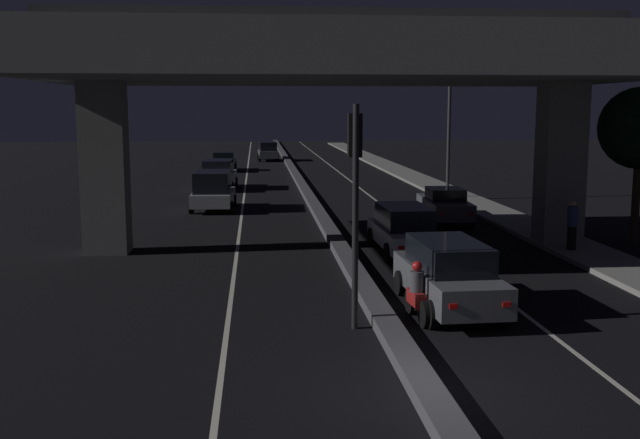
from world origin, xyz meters
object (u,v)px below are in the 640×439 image
(car_grey_lead, at_px, (448,274))
(car_grey_third, at_px, (445,205))
(traffic_light_left_of_median, at_px, (355,177))
(car_white_second, at_px, (404,229))
(car_silver_lead_oncoming, at_px, (213,190))
(street_lamp, at_px, (444,111))
(motorcycle_red_filtering_near, at_px, (417,295))
(car_dark_green_third_oncoming, at_px, (224,161))
(car_grey_fourth_oncoming, at_px, (268,151))
(pedestrian_on_sidewalk, at_px, (572,225))
(car_silver_second_oncoming, at_px, (219,174))

(car_grey_lead, xyz_separation_m, car_grey_third, (3.44, 13.90, -0.12))
(traffic_light_left_of_median, xyz_separation_m, car_white_second, (2.79, 8.33, -2.53))
(car_silver_lead_oncoming, bearing_deg, car_grey_third, 66.09)
(street_lamp, xyz_separation_m, car_silver_lead_oncoming, (-12.07, -3.02, -3.73))
(traffic_light_left_of_median, relative_size, car_silver_lead_oncoming, 1.17)
(car_grey_lead, bearing_deg, car_grey_third, -16.17)
(car_white_second, xyz_separation_m, car_silver_lead_oncoming, (-7.03, 11.76, 0.12))
(car_white_second, distance_m, car_silver_lead_oncoming, 13.70)
(car_silver_lead_oncoming, xyz_separation_m, motorcycle_red_filtering_near, (5.75, -19.71, -0.37))
(street_lamp, relative_size, car_dark_green_third_oncoming, 1.80)
(car_silver_lead_oncoming, xyz_separation_m, car_dark_green_third_oncoming, (-0.45, 22.93, -0.23))
(traffic_light_left_of_median, bearing_deg, car_grey_fourth_oncoming, 91.09)
(traffic_light_left_of_median, height_order, car_dark_green_third_oncoming, traffic_light_left_of_median)
(car_white_second, height_order, car_grey_third, car_white_second)
(traffic_light_left_of_median, bearing_deg, street_lamp, 71.28)
(motorcycle_red_filtering_near, xyz_separation_m, pedestrian_on_sidewalk, (6.90, 7.42, 0.39))
(street_lamp, xyz_separation_m, car_grey_third, (-1.91, -7.92, -3.94))
(car_white_second, bearing_deg, pedestrian_on_sidewalk, -96.67)
(car_grey_lead, xyz_separation_m, pedestrian_on_sidewalk, (5.93, 6.51, 0.11))
(car_grey_third, xyz_separation_m, car_silver_second_oncoming, (-10.37, 14.40, 0.14))
(car_silver_lead_oncoming, height_order, motorcycle_red_filtering_near, car_silver_lead_oncoming)
(car_silver_lead_oncoming, bearing_deg, street_lamp, 105.89)
(traffic_light_left_of_median, xyz_separation_m, car_grey_lead, (2.48, 1.29, -2.51))
(car_white_second, bearing_deg, car_grey_fourth_oncoming, 3.44)
(street_lamp, height_order, car_grey_fourth_oncoming, street_lamp)
(car_grey_third, bearing_deg, traffic_light_left_of_median, 161.36)
(car_dark_green_third_oncoming, relative_size, motorcycle_red_filtering_near, 2.49)
(car_grey_fourth_oncoming, bearing_deg, car_silver_lead_oncoming, -7.41)
(motorcycle_red_filtering_near, bearing_deg, car_grey_fourth_oncoming, -1.53)
(traffic_light_left_of_median, distance_m, car_grey_fourth_oncoming, 54.21)
(pedestrian_on_sidewalk, bearing_deg, car_silver_lead_oncoming, 135.83)
(motorcycle_red_filtering_near, height_order, pedestrian_on_sidewalk, pedestrian_on_sidewalk)
(car_white_second, distance_m, car_dark_green_third_oncoming, 35.49)
(car_white_second, distance_m, car_grey_fourth_oncoming, 45.97)
(car_silver_second_oncoming, bearing_deg, street_lamp, 64.82)
(street_lamp, height_order, pedestrian_on_sidewalk, street_lamp)
(car_grey_lead, distance_m, motorcycle_red_filtering_near, 1.36)
(traffic_light_left_of_median, height_order, car_grey_fourth_oncoming, traffic_light_left_of_median)
(street_lamp, height_order, car_silver_lead_oncoming, street_lamp)
(car_white_second, distance_m, car_grey_third, 7.54)
(car_grey_lead, height_order, pedestrian_on_sidewalk, pedestrian_on_sidewalk)
(car_grey_fourth_oncoming, xyz_separation_m, motorcycle_red_filtering_near, (2.54, -53.77, -0.34))
(car_grey_fourth_oncoming, bearing_deg, car_silver_second_oncoming, -9.93)
(traffic_light_left_of_median, relative_size, car_white_second, 1.07)
(car_silver_second_oncoming, height_order, car_grey_fourth_oncoming, car_silver_second_oncoming)
(traffic_light_left_of_median, height_order, motorcycle_red_filtering_near, traffic_light_left_of_median)
(car_dark_green_third_oncoming, bearing_deg, motorcycle_red_filtering_near, 8.07)
(street_lamp, bearing_deg, motorcycle_red_filtering_near, -105.54)
(street_lamp, distance_m, pedestrian_on_sidewalk, 15.76)
(car_white_second, distance_m, pedestrian_on_sidewalk, 5.65)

